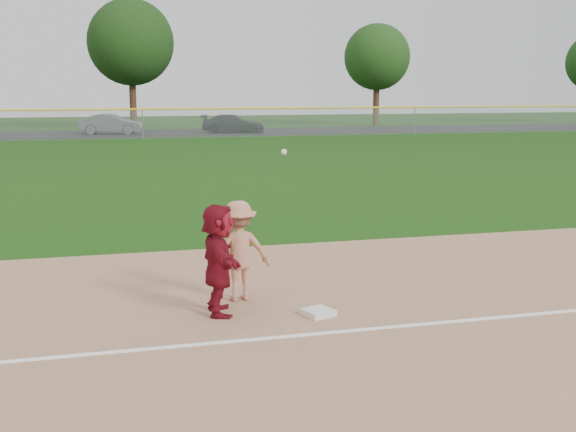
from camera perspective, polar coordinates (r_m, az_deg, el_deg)
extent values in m
plane|color=#17400C|center=(11.04, 2.01, -7.99)|extent=(160.00, 160.00, 0.00)
cube|color=white|center=(10.31, 3.32, -9.18)|extent=(60.00, 0.10, 0.01)
cube|color=black|center=(56.23, -11.78, 6.40)|extent=(120.00, 10.00, 0.01)
cube|color=silver|center=(11.05, 2.40, -7.62)|extent=(0.52, 0.52, 0.09)
imported|color=maroon|center=(10.96, -5.51, -3.43)|extent=(0.60, 1.61, 1.70)
imported|color=#4E5155|center=(55.58, -13.81, 7.07)|extent=(4.78, 2.31, 1.51)
imported|color=black|center=(56.02, -4.35, 7.29)|extent=(5.15, 3.21, 1.39)
imported|color=#9F9FA1|center=(11.68, -3.92, -2.76)|extent=(1.08, 0.66, 1.63)
sphere|color=white|center=(11.08, -0.33, 5.09)|extent=(0.09, 0.09, 0.09)
plane|color=#999EA0|center=(50.19, -11.43, 7.14)|extent=(110.00, 0.00, 110.00)
cylinder|color=yellow|center=(50.15, -11.47, 8.28)|extent=(110.00, 0.12, 0.12)
cylinder|color=gray|center=(50.19, -11.43, 7.14)|extent=(0.08, 0.08, 2.00)
cylinder|color=gray|center=(55.15, 9.97, 7.43)|extent=(0.08, 0.08, 2.00)
cylinder|color=#3B2215|center=(61.63, -12.14, 8.60)|extent=(0.56, 0.56, 4.10)
sphere|color=black|center=(61.72, -12.31, 13.27)|extent=(7.00, 7.00, 7.00)
cylinder|color=#3B2515|center=(67.67, 6.97, 8.67)|extent=(0.56, 0.56, 3.64)
sphere|color=#173911|center=(67.71, 7.05, 12.37)|extent=(6.00, 6.00, 6.00)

